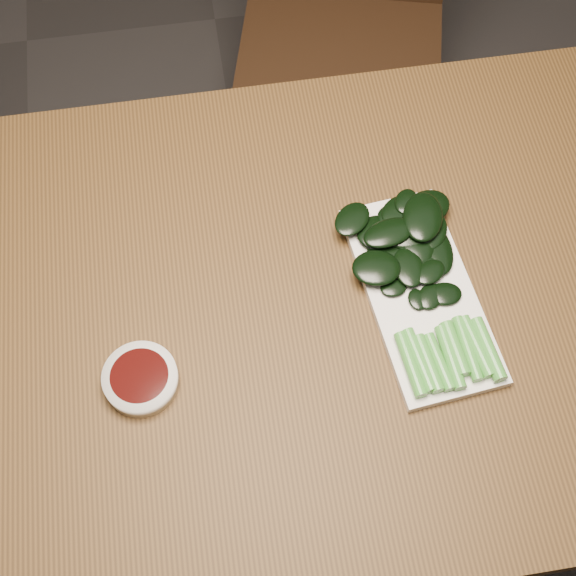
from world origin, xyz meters
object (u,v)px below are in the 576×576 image
at_px(serving_plate, 420,294).
at_px(chair_far, 343,20).
at_px(gai_lan, 419,266).
at_px(table, 280,327).
at_px(sauce_bowl, 141,379).

bearing_deg(serving_plate, chair_far, 85.90).
bearing_deg(gai_lan, table, -174.60).
height_order(table, serving_plate, serving_plate).
xyz_separation_m(sauce_bowl, serving_plate, (0.40, 0.07, -0.01)).
bearing_deg(gai_lan, sauce_bowl, -165.43).
bearing_deg(chair_far, serving_plate, -79.40).
bearing_deg(sauce_bowl, table, 23.10).
distance_m(chair_far, gai_lan, 0.82).
relative_size(table, chair_far, 1.57).
relative_size(sauce_bowl, gai_lan, 0.31).
xyz_separation_m(chair_far, serving_plate, (-0.06, -0.80, 0.27)).
relative_size(serving_plate, gai_lan, 1.03).
distance_m(chair_far, sauce_bowl, 1.02).
distance_m(serving_plate, gai_lan, 0.04).
distance_m(sauce_bowl, gai_lan, 0.41).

